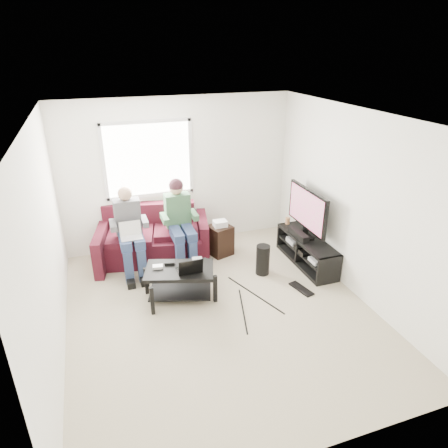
# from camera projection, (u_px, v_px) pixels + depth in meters

# --- Properties ---
(floor) EXTENTS (4.50, 4.50, 0.00)m
(floor) POSITION_uv_depth(u_px,v_px,m) (220.00, 311.00, 5.48)
(floor) COLOR #C3B898
(floor) RESTS_ON ground
(ceiling) EXTENTS (4.50, 4.50, 0.00)m
(ceiling) POSITION_uv_depth(u_px,v_px,m) (219.00, 118.00, 4.41)
(ceiling) COLOR white
(ceiling) RESTS_ON wall_back
(wall_back) EXTENTS (4.50, 0.00, 4.50)m
(wall_back) POSITION_uv_depth(u_px,v_px,m) (179.00, 174.00, 6.89)
(wall_back) COLOR white
(wall_back) RESTS_ON floor
(wall_front) EXTENTS (4.50, 0.00, 4.50)m
(wall_front) POSITION_uv_depth(u_px,v_px,m) (314.00, 341.00, 3.01)
(wall_front) COLOR white
(wall_front) RESTS_ON floor
(wall_left) EXTENTS (0.00, 4.50, 4.50)m
(wall_left) POSITION_uv_depth(u_px,v_px,m) (46.00, 249.00, 4.35)
(wall_left) COLOR white
(wall_left) RESTS_ON floor
(wall_right) EXTENTS (0.00, 4.50, 4.50)m
(wall_right) POSITION_uv_depth(u_px,v_px,m) (356.00, 205.00, 5.54)
(wall_right) COLOR white
(wall_right) RESTS_ON floor
(window) EXTENTS (1.48, 0.04, 1.28)m
(window) POSITION_uv_depth(u_px,v_px,m) (148.00, 160.00, 6.60)
(window) COLOR white
(window) RESTS_ON wall_back
(sofa) EXTENTS (2.04, 1.19, 0.88)m
(sofa) POSITION_uv_depth(u_px,v_px,m) (154.00, 240.00, 6.75)
(sofa) COLOR #461121
(sofa) RESTS_ON floor
(person_left) EXTENTS (0.40, 0.70, 1.36)m
(person_left) POSITION_uv_depth(u_px,v_px,m) (130.00, 228.00, 6.16)
(person_left) COLOR navy
(person_left) RESTS_ON sofa
(person_right) EXTENTS (0.40, 0.71, 1.41)m
(person_right) POSITION_uv_depth(u_px,v_px,m) (180.00, 217.00, 6.39)
(person_right) COLOR navy
(person_right) RESTS_ON sofa
(laptop_silver) EXTENTS (0.34, 0.25, 0.24)m
(laptop_silver) POSITION_uv_depth(u_px,v_px,m) (131.00, 234.00, 6.00)
(laptop_silver) COLOR silver
(laptop_silver) RESTS_ON person_left
(coffee_table) EXTENTS (1.07, 0.83, 0.47)m
(coffee_table) POSITION_uv_depth(u_px,v_px,m) (180.00, 276.00, 5.63)
(coffee_table) COLOR black
(coffee_table) RESTS_ON floor
(laptop_black) EXTENTS (0.38, 0.31, 0.24)m
(laptop_black) POSITION_uv_depth(u_px,v_px,m) (189.00, 263.00, 5.50)
(laptop_black) COLOR black
(laptop_black) RESTS_ON coffee_table
(controller_a) EXTENTS (0.15, 0.11, 0.04)m
(controller_a) POSITION_uv_depth(u_px,v_px,m) (158.00, 267.00, 5.59)
(controller_a) COLOR silver
(controller_a) RESTS_ON coffee_table
(controller_b) EXTENTS (0.16, 0.12, 0.04)m
(controller_b) POSITION_uv_depth(u_px,v_px,m) (170.00, 263.00, 5.70)
(controller_b) COLOR black
(controller_b) RESTS_ON coffee_table
(controller_c) EXTENTS (0.15, 0.11, 0.04)m
(controller_c) POSITION_uv_depth(u_px,v_px,m) (197.00, 259.00, 5.79)
(controller_c) COLOR gray
(controller_c) RESTS_ON coffee_table
(tv_stand) EXTENTS (0.42, 1.38, 0.46)m
(tv_stand) POSITION_uv_depth(u_px,v_px,m) (307.00, 252.00, 6.59)
(tv_stand) COLOR black
(tv_stand) RESTS_ON floor
(tv) EXTENTS (0.12, 1.10, 0.81)m
(tv) POSITION_uv_depth(u_px,v_px,m) (307.00, 210.00, 6.38)
(tv) COLOR black
(tv) RESTS_ON tv_stand
(soundbar) EXTENTS (0.12, 0.50, 0.10)m
(soundbar) POSITION_uv_depth(u_px,v_px,m) (299.00, 234.00, 6.52)
(soundbar) COLOR black
(soundbar) RESTS_ON tv_stand
(drink_cup) EXTENTS (0.08, 0.08, 0.12)m
(drink_cup) POSITION_uv_depth(u_px,v_px,m) (288.00, 221.00, 6.99)
(drink_cup) COLOR #AD774A
(drink_cup) RESTS_ON tv_stand
(console_white) EXTENTS (0.30, 0.22, 0.06)m
(console_white) POSITION_uv_depth(u_px,v_px,m) (320.00, 260.00, 6.22)
(console_white) COLOR silver
(console_white) RESTS_ON tv_stand
(console_grey) EXTENTS (0.34, 0.26, 0.08)m
(console_grey) POSITION_uv_depth(u_px,v_px,m) (298.00, 240.00, 6.82)
(console_grey) COLOR gray
(console_grey) RESTS_ON tv_stand
(console_black) EXTENTS (0.38, 0.30, 0.07)m
(console_black) POSITION_uv_depth(u_px,v_px,m) (309.00, 250.00, 6.52)
(console_black) COLOR black
(console_black) RESTS_ON tv_stand
(subwoofer) EXTENTS (0.22, 0.22, 0.49)m
(subwoofer) POSITION_uv_depth(u_px,v_px,m) (263.00, 260.00, 6.28)
(subwoofer) COLOR black
(subwoofer) RESTS_ON floor
(keyboard_floor) EXTENTS (0.23, 0.44, 0.02)m
(keyboard_floor) POSITION_uv_depth(u_px,v_px,m) (301.00, 289.00, 5.95)
(keyboard_floor) COLOR black
(keyboard_floor) RESTS_ON floor
(end_table) EXTENTS (0.35, 0.35, 0.63)m
(end_table) POSITION_uv_depth(u_px,v_px,m) (220.00, 239.00, 6.86)
(end_table) COLOR black
(end_table) RESTS_ON floor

